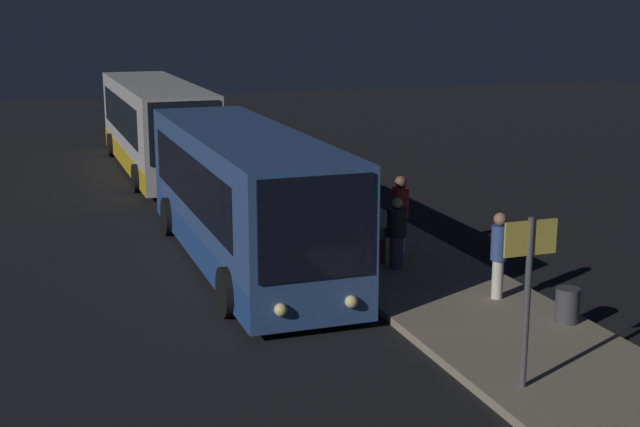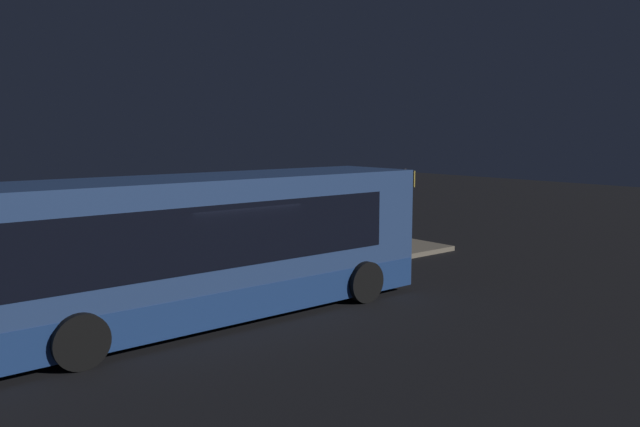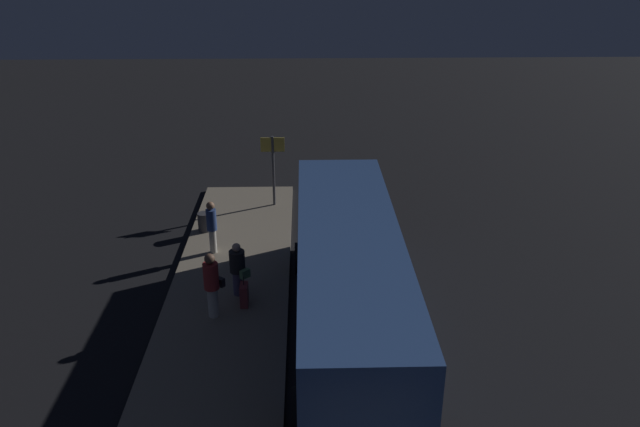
{
  "view_description": "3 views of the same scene",
  "coord_description": "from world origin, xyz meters",
  "px_view_note": "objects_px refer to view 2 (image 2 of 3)",
  "views": [
    {
      "loc": [
        19.11,
        -4.82,
        5.86
      ],
      "look_at": [
        3.3,
        0.67,
        1.93
      ],
      "focal_mm": 50.0,
      "sensor_mm": 36.0,
      "label": 1
    },
    {
      "loc": [
        -6.77,
        -11.6,
        4.01
      ],
      "look_at": [
        3.3,
        0.67,
        1.93
      ],
      "focal_mm": 35.0,
      "sensor_mm": 36.0,
      "label": 2
    },
    {
      "loc": [
        -13.49,
        1.11,
        9.39
      ],
      "look_at": [
        3.3,
        0.67,
        1.93
      ],
      "focal_mm": 35.0,
      "sensor_mm": 36.0,
      "label": 3
    }
  ],
  "objects_px": {
    "passenger_with_bags": "(175,239)",
    "trash_bin": "(307,238)",
    "passenger_boarding": "(221,244)",
    "bus_lead": "(206,249)",
    "suitcase": "(207,266)",
    "passenger_waiting": "(276,225)",
    "sign_post": "(404,197)"
  },
  "relations": [
    {
      "from": "passenger_with_bags",
      "to": "trash_bin",
      "type": "bearing_deg",
      "value": 136.31
    },
    {
      "from": "passenger_with_bags",
      "to": "passenger_boarding",
      "type": "bearing_deg",
      "value": 97.65
    },
    {
      "from": "bus_lead",
      "to": "trash_bin",
      "type": "bearing_deg",
      "value": 35.54
    },
    {
      "from": "passenger_boarding",
      "to": "suitcase",
      "type": "distance_m",
      "value": 0.8
    },
    {
      "from": "suitcase",
      "to": "passenger_waiting",
      "type": "bearing_deg",
      "value": 21.65
    },
    {
      "from": "bus_lead",
      "to": "sign_post",
      "type": "xyz_separation_m",
      "value": [
        8.5,
        2.19,
        0.38
      ]
    },
    {
      "from": "passenger_boarding",
      "to": "sign_post",
      "type": "bearing_deg",
      "value": -140.87
    },
    {
      "from": "suitcase",
      "to": "sign_post",
      "type": "bearing_deg",
      "value": -4.32
    },
    {
      "from": "bus_lead",
      "to": "sign_post",
      "type": "bearing_deg",
      "value": 14.46
    },
    {
      "from": "passenger_boarding",
      "to": "passenger_waiting",
      "type": "distance_m",
      "value": 2.79
    },
    {
      "from": "suitcase",
      "to": "trash_bin",
      "type": "bearing_deg",
      "value": 20.25
    },
    {
      "from": "bus_lead",
      "to": "passenger_with_bags",
      "type": "relative_size",
      "value": 5.6
    },
    {
      "from": "passenger_waiting",
      "to": "trash_bin",
      "type": "xyz_separation_m",
      "value": [
        1.63,
        0.51,
        -0.65
      ]
    },
    {
      "from": "bus_lead",
      "to": "passenger_with_bags",
      "type": "distance_m",
      "value": 3.65
    },
    {
      "from": "sign_post",
      "to": "trash_bin",
      "type": "distance_m",
      "value": 3.5
    },
    {
      "from": "passenger_waiting",
      "to": "bus_lead",
      "type": "bearing_deg",
      "value": -96.74
    },
    {
      "from": "passenger_with_bags",
      "to": "suitcase",
      "type": "distance_m",
      "value": 1.14
    },
    {
      "from": "bus_lead",
      "to": "passenger_waiting",
      "type": "bearing_deg",
      "value": 40.51
    },
    {
      "from": "passenger_with_bags",
      "to": "suitcase",
      "type": "xyz_separation_m",
      "value": [
        0.5,
        -0.77,
        -0.68
      ]
    },
    {
      "from": "passenger_boarding",
      "to": "passenger_with_bags",
      "type": "distance_m",
      "value": 1.22
    },
    {
      "from": "passenger_waiting",
      "to": "sign_post",
      "type": "distance_m",
      "value": 4.31
    },
    {
      "from": "passenger_boarding",
      "to": "passenger_waiting",
      "type": "height_order",
      "value": "passenger_waiting"
    },
    {
      "from": "bus_lead",
      "to": "suitcase",
      "type": "relative_size",
      "value": 11.78
    },
    {
      "from": "passenger_waiting",
      "to": "passenger_with_bags",
      "type": "bearing_deg",
      "value": -129.64
    },
    {
      "from": "passenger_with_bags",
      "to": "passenger_waiting",
      "type": "bearing_deg",
      "value": 133.19
    },
    {
      "from": "passenger_with_bags",
      "to": "suitcase",
      "type": "height_order",
      "value": "passenger_with_bags"
    },
    {
      "from": "suitcase",
      "to": "sign_post",
      "type": "xyz_separation_m",
      "value": [
        7.01,
        -0.53,
        1.43
      ]
    },
    {
      "from": "bus_lead",
      "to": "passenger_boarding",
      "type": "bearing_deg",
      "value": 54.68
    },
    {
      "from": "passenger_with_bags",
      "to": "sign_post",
      "type": "height_order",
      "value": "sign_post"
    },
    {
      "from": "passenger_boarding",
      "to": "trash_bin",
      "type": "relative_size",
      "value": 2.45
    },
    {
      "from": "trash_bin",
      "to": "bus_lead",
      "type": "bearing_deg",
      "value": -144.46
    },
    {
      "from": "passenger_with_bags",
      "to": "sign_post",
      "type": "relative_size",
      "value": 0.69
    }
  ]
}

